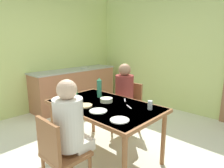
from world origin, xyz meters
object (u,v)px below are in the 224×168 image
at_px(person_near_diner, 70,122).
at_px(water_bottle_green_near, 75,99).
at_px(person_far_diner, 124,90).
at_px(serving_bowl_center, 106,100).
at_px(chair_near_diner, 59,153).
at_px(water_bottle_green_far, 99,88).
at_px(dining_table, 104,109).
at_px(chair_far_diner, 129,105).
at_px(kitchen_counter, 75,87).

relative_size(person_near_diner, water_bottle_green_near, 2.67).
distance_m(person_far_diner, serving_bowl_center, 0.61).
distance_m(chair_near_diner, person_near_diner, 0.31).
distance_m(water_bottle_green_near, water_bottle_green_far, 0.60).
height_order(dining_table, water_bottle_green_far, water_bottle_green_far).
relative_size(person_far_diner, water_bottle_green_near, 2.67).
bearing_deg(chair_far_diner, water_bottle_green_near, 95.48).
xyz_separation_m(dining_table, water_bottle_green_far, (-0.29, 0.19, 0.21)).
height_order(kitchen_counter, person_near_diner, person_near_diner).
bearing_deg(dining_table, water_bottle_green_far, 147.58).
distance_m(water_bottle_green_far, serving_bowl_center, 0.28).
bearing_deg(chair_near_diner, person_near_diner, 90.00).
relative_size(chair_far_diner, person_near_diner, 1.13).
distance_m(person_near_diner, person_far_diner, 1.41).
height_order(kitchen_counter, dining_table, kitchen_counter).
bearing_deg(water_bottle_green_near, person_near_diner, -43.70).
bearing_deg(water_bottle_green_near, chair_far_diner, 95.48).
relative_size(chair_near_diner, serving_bowl_center, 5.12).
bearing_deg(serving_bowl_center, chair_far_diner, 103.81).
xyz_separation_m(kitchen_counter, water_bottle_green_near, (2.01, -1.44, 0.44)).
bearing_deg(serving_bowl_center, dining_table, -61.57).
bearing_deg(person_near_diner, chair_far_diner, 105.68).
height_order(chair_near_diner, person_far_diner, person_far_diner).
relative_size(kitchen_counter, person_far_diner, 2.80).
xyz_separation_m(chair_far_diner, person_near_diner, (0.42, -1.48, 0.28)).
bearing_deg(dining_table, water_bottle_green_near, -106.09).
relative_size(kitchen_counter, serving_bowl_center, 12.69).
distance_m(person_far_diner, water_bottle_green_far, 0.50).
height_order(dining_table, water_bottle_green_near, water_bottle_green_near).
distance_m(kitchen_counter, person_near_diner, 2.90).
relative_size(water_bottle_green_near, serving_bowl_center, 1.69).
bearing_deg(kitchen_counter, person_far_diner, -11.51).
xyz_separation_m(dining_table, serving_bowl_center, (-0.05, 0.09, 0.10)).
bearing_deg(water_bottle_green_far, dining_table, -32.42).
relative_size(person_near_diner, person_far_diner, 1.00).
xyz_separation_m(chair_far_diner, water_bottle_green_far, (-0.07, -0.62, 0.40)).
bearing_deg(serving_bowl_center, kitchen_counter, 154.95).
xyz_separation_m(chair_far_diner, person_far_diner, (-0.00, -0.14, 0.28)).
xyz_separation_m(dining_table, person_far_diner, (-0.23, 0.67, 0.09)).
bearing_deg(chair_far_diner, serving_bowl_center, 103.81).
height_order(kitchen_counter, water_bottle_green_far, water_bottle_green_far).
relative_size(chair_far_diner, water_bottle_green_far, 2.99).
distance_m(chair_near_diner, water_bottle_green_far, 1.17).
bearing_deg(dining_table, serving_bowl_center, 118.43).
distance_m(dining_table, serving_bowl_center, 0.14).
bearing_deg(water_bottle_green_far, person_far_diner, 82.09).
distance_m(kitchen_counter, chair_near_diner, 2.97).
xyz_separation_m(chair_near_diner, person_far_diner, (-0.42, 1.48, 0.28)).
relative_size(chair_near_diner, water_bottle_green_far, 2.99).
xyz_separation_m(person_near_diner, person_far_diner, (-0.42, 1.34, 0.00)).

